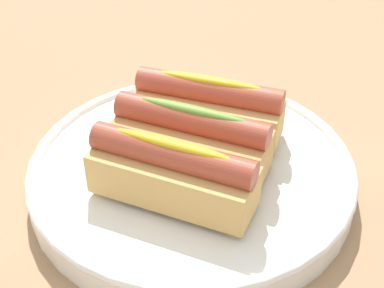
% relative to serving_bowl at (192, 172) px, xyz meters
% --- Properties ---
extents(ground_plane, '(2.40, 2.40, 0.00)m').
position_rel_serving_bowl_xyz_m(ground_plane, '(0.00, -0.01, -0.02)').
color(ground_plane, '#9E7A56').
extents(serving_bowl, '(0.32, 0.32, 0.03)m').
position_rel_serving_bowl_xyz_m(serving_bowl, '(0.00, 0.00, 0.00)').
color(serving_bowl, white).
rests_on(serving_bowl, ground_plane).
extents(hotdog_front, '(0.16, 0.09, 0.06)m').
position_rel_serving_bowl_xyz_m(hotdog_front, '(-0.02, -0.05, 0.04)').
color(hotdog_front, tan).
rests_on(hotdog_front, serving_bowl).
extents(hotdog_back, '(0.16, 0.10, 0.06)m').
position_rel_serving_bowl_xyz_m(hotdog_back, '(-0.00, 0.00, 0.04)').
color(hotdog_back, tan).
rests_on(hotdog_back, serving_bowl).
extents(hotdog_side, '(0.16, 0.10, 0.06)m').
position_rel_serving_bowl_xyz_m(hotdog_side, '(0.02, 0.05, 0.04)').
color(hotdog_side, tan).
rests_on(hotdog_side, serving_bowl).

